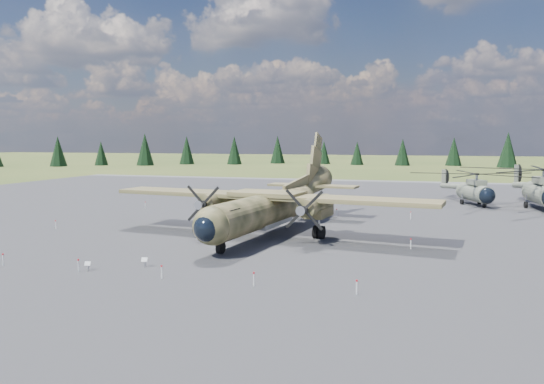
# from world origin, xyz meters

# --- Properties ---
(ground) EXTENTS (500.00, 500.00, 0.00)m
(ground) POSITION_xyz_m (0.00, 0.00, 0.00)
(ground) COLOR brown
(ground) RESTS_ON ground
(apron) EXTENTS (120.00, 120.00, 0.04)m
(apron) POSITION_xyz_m (0.00, 10.00, 0.00)
(apron) COLOR slate
(apron) RESTS_ON ground
(transport_plane) EXTENTS (30.18, 27.26, 9.93)m
(transport_plane) POSITION_xyz_m (4.16, 3.44, 2.85)
(transport_plane) COLOR #37391F
(transport_plane) RESTS_ON ground
(helicopter_near) EXTENTS (21.64, 21.64, 4.24)m
(helicopter_near) POSITION_xyz_m (23.56, 30.90, 3.01)
(helicopter_near) COLOR gray
(helicopter_near) RESTS_ON ground
(helicopter_mid) EXTENTS (21.94, 24.54, 5.08)m
(helicopter_mid) POSITION_xyz_m (31.06, 28.55, 3.60)
(helicopter_mid) COLOR gray
(helicopter_mid) RESTS_ON ground
(info_placard_left) EXTENTS (0.42, 0.23, 0.63)m
(info_placard_left) POSITION_xyz_m (-3.59, -13.11, 0.42)
(info_placard_left) COLOR gray
(info_placard_left) RESTS_ON ground
(info_placard_right) EXTENTS (0.44, 0.23, 0.66)m
(info_placard_right) POSITION_xyz_m (-0.56, -11.10, 0.44)
(info_placard_right) COLOR gray
(info_placard_right) RESTS_ON ground
(barrier_fence) EXTENTS (33.12, 29.62, 0.85)m
(barrier_fence) POSITION_xyz_m (-0.46, -0.08, 0.51)
(barrier_fence) COLOR silver
(barrier_fence) RESTS_ON ground
(treeline) EXTENTS (291.42, 292.18, 10.99)m
(treeline) POSITION_xyz_m (-2.76, 2.65, 4.71)
(treeline) COLOR black
(treeline) RESTS_ON ground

